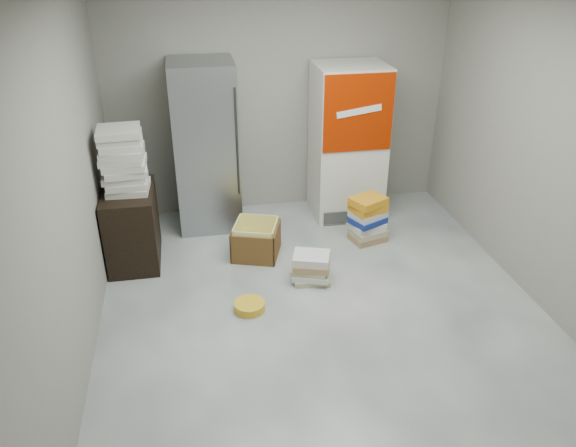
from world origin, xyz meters
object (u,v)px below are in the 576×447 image
(steel_fridge, at_px, (206,147))
(phonebook_stack_main, at_px, (368,219))
(cardboard_box, at_px, (256,242))
(wood_shelf, at_px, (132,226))
(coke_cooler, at_px, (348,142))

(steel_fridge, relative_size, phonebook_stack_main, 3.59)
(cardboard_box, bearing_deg, steel_fridge, 135.02)
(wood_shelf, bearing_deg, coke_cooler, 16.28)
(wood_shelf, xyz_separation_m, cardboard_box, (1.26, -0.13, -0.24))
(steel_fridge, bearing_deg, phonebook_stack_main, -24.27)
(steel_fridge, height_order, cardboard_box, steel_fridge)
(phonebook_stack_main, relative_size, cardboard_box, 0.90)
(steel_fridge, bearing_deg, coke_cooler, -0.18)
(wood_shelf, bearing_deg, phonebook_stack_main, -0.80)
(cardboard_box, bearing_deg, phonebook_stack_main, 22.32)
(steel_fridge, relative_size, cardboard_box, 3.23)
(steel_fridge, height_order, coke_cooler, steel_fridge)
(steel_fridge, height_order, wood_shelf, steel_fridge)
(steel_fridge, distance_m, cardboard_box, 1.25)
(steel_fridge, xyz_separation_m, wood_shelf, (-0.83, -0.73, -0.55))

